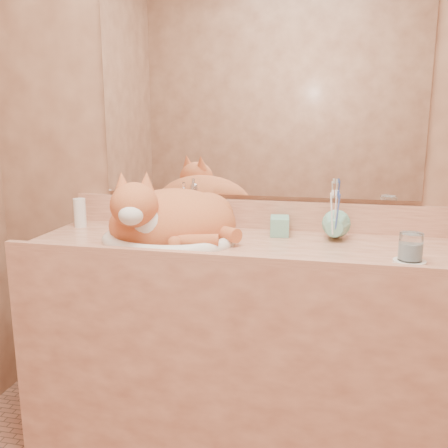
% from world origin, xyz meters
% --- Properties ---
extents(wall_back, '(2.40, 0.02, 2.50)m').
position_xyz_m(wall_back, '(0.00, 1.00, 1.25)').
color(wall_back, brown).
rests_on(wall_back, ground).
extents(vanity_counter, '(1.60, 0.55, 0.85)m').
position_xyz_m(vanity_counter, '(0.00, 0.72, 0.42)').
color(vanity_counter, '#9E5D46').
rests_on(vanity_counter, floor).
extents(mirror, '(1.30, 0.02, 0.80)m').
position_xyz_m(mirror, '(0.00, 0.99, 1.39)').
color(mirror, white).
rests_on(mirror, wall_back).
extents(sink_basin, '(0.57, 0.50, 0.16)m').
position_xyz_m(sink_basin, '(-0.28, 0.70, 0.93)').
color(sink_basin, white).
rests_on(sink_basin, vanity_counter).
extents(faucet, '(0.09, 0.14, 0.18)m').
position_xyz_m(faucet, '(-0.28, 0.90, 0.94)').
color(faucet, white).
rests_on(faucet, vanity_counter).
extents(cat, '(0.60, 0.55, 0.27)m').
position_xyz_m(cat, '(-0.29, 0.72, 0.94)').
color(cat, '#B45029').
rests_on(cat, sink_basin).
extents(soap_dispenser, '(0.08, 0.08, 0.16)m').
position_xyz_m(soap_dispenser, '(0.12, 0.84, 0.93)').
color(soap_dispenser, '#74BAA2').
rests_on(soap_dispenser, vanity_counter).
extents(toothbrush_cup, '(0.12, 0.12, 0.10)m').
position_xyz_m(toothbrush_cup, '(0.33, 0.80, 0.90)').
color(toothbrush_cup, '#74BAA2').
rests_on(toothbrush_cup, vanity_counter).
extents(toothbrushes, '(0.03, 0.03, 0.20)m').
position_xyz_m(toothbrushes, '(0.33, 0.80, 0.97)').
color(toothbrushes, white).
rests_on(toothbrushes, toothbrush_cup).
extents(saucer, '(0.10, 0.10, 0.01)m').
position_xyz_m(saucer, '(0.57, 0.59, 0.85)').
color(saucer, white).
rests_on(saucer, vanity_counter).
extents(water_glass, '(0.08, 0.08, 0.09)m').
position_xyz_m(water_glass, '(0.57, 0.59, 0.90)').
color(water_glass, white).
rests_on(water_glass, saucer).
extents(lotion_bottle, '(0.05, 0.05, 0.12)m').
position_xyz_m(lotion_bottle, '(-0.73, 0.85, 0.91)').
color(lotion_bottle, white).
rests_on(lotion_bottle, vanity_counter).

